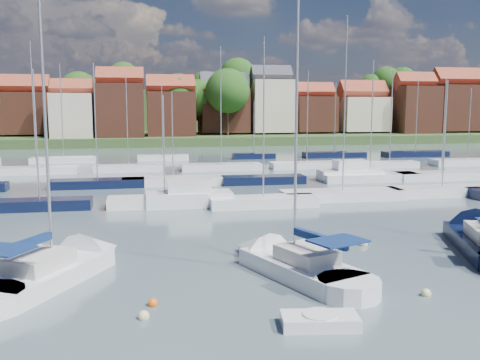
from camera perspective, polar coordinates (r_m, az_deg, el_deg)
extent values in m
plane|color=#475860|center=(64.44, -2.24, 0.64)|extent=(260.00, 260.00, 0.00)
cube|color=white|center=(26.89, -19.98, -9.79)|extent=(6.03, 7.70, 1.20)
cone|color=white|center=(30.35, -14.72, -7.54)|extent=(4.28, 4.47, 2.98)
cube|color=beige|center=(26.25, -20.76, -8.10)|extent=(3.25, 3.61, 0.70)
cylinder|color=#B2B2B7|center=(26.08, -20.06, 5.81)|extent=(0.14, 0.14, 13.23)
cylinder|color=#B2B2B7|center=(25.31, -22.28, -6.78)|extent=(1.99, 3.53, 0.10)
cube|color=navy|center=(25.27, -22.29, -6.45)|extent=(2.07, 3.45, 0.35)
cube|color=white|center=(26.37, 6.42, -9.70)|extent=(5.08, 7.23, 1.20)
cone|color=white|center=(29.60, 1.34, -7.67)|extent=(3.79, 4.05, 2.78)
cylinder|color=white|center=(24.00, 11.50, -11.63)|extent=(3.62, 3.62, 1.20)
cube|color=beige|center=(25.75, 7.10, -7.94)|extent=(2.85, 3.31, 0.70)
cylinder|color=#B2B2B7|center=(25.52, 6.01, 5.23)|extent=(0.14, 0.14, 12.36)
cylinder|color=#B2B2B7|center=(24.84, 8.50, -6.53)|extent=(1.48, 3.48, 0.10)
cube|color=navy|center=(24.81, 8.51, -6.19)|extent=(1.60, 3.38, 0.35)
cube|color=navy|center=(23.90, 10.41, -6.41)|extent=(2.82, 2.43, 0.08)
cone|color=black|center=(38.35, 22.95, -4.68)|extent=(4.43, 4.77, 3.34)
cube|color=white|center=(20.86, 8.51, -14.76)|extent=(3.03, 1.72, 0.56)
cylinder|color=white|center=(20.80, 8.52, -14.36)|extent=(1.33, 1.33, 0.36)
sphere|color=beige|center=(21.79, -10.25, -14.36)|extent=(0.47, 0.47, 0.47)
sphere|color=#D85914|center=(23.03, -9.28, -13.08)|extent=(0.44, 0.44, 0.44)
sphere|color=beige|center=(25.17, 19.20, -11.58)|extent=(0.44, 0.44, 0.44)
sphere|color=beige|center=(32.72, 13.00, -6.81)|extent=(0.54, 0.54, 0.54)
cube|color=black|center=(45.30, -20.57, -2.56)|extent=(8.01, 2.24, 1.00)
cylinder|color=#B2B2B7|center=(44.67, -20.92, 4.50)|extent=(0.12, 0.12, 10.16)
cube|color=white|center=(44.23, -8.01, -2.36)|extent=(9.22, 2.58, 1.00)
cylinder|color=#B2B2B7|center=(43.65, -8.13, 3.57)|extent=(0.12, 0.12, 8.18)
cube|color=white|center=(43.68, 2.49, -2.42)|extent=(8.78, 2.46, 1.00)
cylinder|color=#B2B2B7|center=(43.00, 2.54, 5.50)|extent=(0.12, 0.12, 11.06)
cube|color=white|center=(47.82, 10.87, -1.65)|extent=(10.79, 3.02, 1.00)
cylinder|color=#B2B2B7|center=(47.16, 11.13, 7.90)|extent=(0.12, 0.12, 14.87)
cube|color=white|center=(52.40, 20.73, -1.19)|extent=(10.13, 2.84, 1.00)
cylinder|color=#B2B2B7|center=(51.87, 21.02, 4.60)|extent=(0.12, 0.12, 9.59)
cube|color=white|center=(44.12, -5.46, -2.15)|extent=(7.00, 2.60, 1.40)
cube|color=white|center=(43.94, -5.48, -0.74)|extent=(3.50, 2.20, 1.30)
cube|color=black|center=(55.70, -14.95, -0.43)|extent=(9.30, 2.60, 1.00)
cylinder|color=#B2B2B7|center=(55.16, -15.18, 6.00)|extent=(0.12, 0.12, 11.48)
cube|color=white|center=(55.94, -7.13, -0.18)|extent=(10.40, 2.91, 1.00)
cylinder|color=#B2B2B7|center=(55.46, -7.22, 4.82)|extent=(0.12, 0.12, 8.77)
cube|color=black|center=(56.50, 2.49, -0.04)|extent=(8.80, 2.46, 1.00)
cylinder|color=#B2B2B7|center=(55.95, 2.54, 7.75)|extent=(0.12, 0.12, 14.33)
cube|color=white|center=(60.13, 13.67, 0.22)|extent=(10.73, 3.00, 1.00)
cylinder|color=#B2B2B7|center=(59.62, 13.88, 6.49)|extent=(0.12, 0.12, 12.14)
cube|color=white|center=(63.83, 20.67, 0.37)|extent=(10.48, 2.93, 1.00)
cylinder|color=#B2B2B7|center=(63.38, 20.92, 5.43)|extent=(0.12, 0.12, 10.28)
cube|color=white|center=(60.12, 11.66, 0.43)|extent=(7.00, 2.60, 1.40)
cube|color=white|center=(59.99, 11.69, 1.47)|extent=(3.50, 2.20, 1.30)
cube|color=white|center=(69.17, -20.86, 0.91)|extent=(9.71, 2.72, 1.00)
cylinder|color=#B2B2B7|center=(68.72, -21.19, 7.50)|extent=(0.12, 0.12, 14.88)
cube|color=white|center=(68.29, -11.81, 1.19)|extent=(8.49, 2.38, 1.00)
cylinder|color=#B2B2B7|center=(67.86, -11.96, 6.35)|extent=(0.12, 0.12, 11.31)
cube|color=white|center=(68.22, -2.02, 1.34)|extent=(10.16, 2.85, 1.00)
cylinder|color=#B2B2B7|center=(67.76, -2.05, 7.91)|extent=(0.12, 0.12, 14.59)
cube|color=white|center=(70.84, 7.12, 1.53)|extent=(9.53, 2.67, 1.00)
cylinder|color=#B2B2B7|center=(70.42, 7.21, 6.76)|extent=(0.12, 0.12, 11.91)
cube|color=white|center=(73.59, 15.64, 1.54)|extent=(7.62, 2.13, 1.00)
cylinder|color=#B2B2B7|center=(73.18, 15.84, 6.65)|extent=(0.12, 0.12, 12.13)
cube|color=white|center=(80.48, 23.07, 1.72)|extent=(10.17, 2.85, 1.00)
cylinder|color=#B2B2B7|center=(80.13, 23.28, 5.54)|extent=(0.12, 0.12, 9.73)
cube|color=white|center=(81.05, -18.26, 2.00)|extent=(9.24, 2.59, 1.00)
cylinder|color=#B2B2B7|center=(80.67, -18.48, 7.01)|extent=(0.12, 0.12, 13.17)
cube|color=white|center=(81.03, -8.21, 2.32)|extent=(7.57, 2.12, 1.00)
cylinder|color=#B2B2B7|center=(80.68, -8.29, 6.29)|extent=(0.12, 0.12, 10.24)
cube|color=black|center=(82.86, 1.49, 2.52)|extent=(6.58, 1.84, 1.00)
cylinder|color=#B2B2B7|center=(82.55, 1.50, 5.64)|extent=(0.12, 0.12, 8.01)
cube|color=black|center=(86.38, 10.02, 2.63)|extent=(9.92, 2.78, 1.00)
cylinder|color=#B2B2B7|center=(86.04, 10.12, 6.58)|extent=(0.12, 0.12, 10.92)
cube|color=black|center=(90.93, 18.17, 2.61)|extent=(10.55, 2.95, 1.00)
cylinder|color=#B2B2B7|center=(90.60, 18.34, 6.55)|extent=(0.12, 0.12, 11.51)
cube|color=#394D26|center=(140.80, -6.61, 4.70)|extent=(200.00, 70.00, 3.00)
cube|color=#394D26|center=(165.56, -7.19, 6.81)|extent=(200.00, 60.00, 14.00)
cube|color=brown|center=(123.61, -21.94, 6.64)|extent=(10.37, 9.97, 8.73)
cube|color=brown|center=(123.66, -22.07, 9.25)|extent=(10.57, 5.13, 5.13)
cube|color=beige|center=(113.18, -17.38, 6.53)|extent=(8.09, 8.80, 8.96)
cube|color=brown|center=(113.20, -17.49, 9.30)|extent=(8.25, 4.00, 4.00)
cube|color=brown|center=(113.33, -12.59, 7.22)|extent=(9.36, 10.17, 10.97)
cube|color=brown|center=(113.45, -12.69, 10.56)|extent=(9.54, 4.63, 4.63)
cube|color=brown|center=(115.11, -7.37, 6.96)|extent=(9.90, 8.56, 9.42)
cube|color=brown|center=(115.16, -7.43, 9.91)|extent=(10.10, 4.90, 4.90)
cube|color=brown|center=(121.28, -1.71, 7.37)|extent=(10.59, 8.93, 9.49)
cube|color=#383A42|center=(121.37, -1.73, 10.23)|extent=(10.80, 5.24, 5.24)
cube|color=beige|center=(122.47, 3.31, 7.87)|extent=(9.01, 8.61, 11.65)
cube|color=#383A42|center=(122.65, 3.33, 11.11)|extent=(9.19, 4.46, 4.46)
cube|color=brown|center=(126.48, 7.82, 6.99)|extent=(9.10, 9.34, 8.00)
cube|color=brown|center=(126.50, 7.87, 9.31)|extent=(9.28, 4.50, 4.50)
cube|color=beige|center=(130.22, 12.85, 6.87)|extent=(10.86, 9.59, 7.88)
cube|color=brown|center=(130.24, 12.92, 9.18)|extent=(11.07, 5.37, 5.37)
cube|color=brown|center=(132.89, 18.04, 7.10)|extent=(9.18, 9.96, 10.97)
cube|color=brown|center=(132.99, 18.17, 9.95)|extent=(9.36, 4.54, 4.54)
cube|color=brown|center=(139.73, 21.96, 7.15)|extent=(11.39, 9.67, 10.76)
cube|color=brown|center=(139.86, 22.11, 9.92)|extent=(11.62, 5.64, 5.64)
cylinder|color=#382619|center=(153.53, 15.24, 7.81)|extent=(0.50, 0.50, 4.47)
sphere|color=#2C5A1C|center=(153.66, 15.32, 10.08)|extent=(8.18, 8.18, 8.18)
cylinder|color=#382619|center=(119.94, -4.33, 5.86)|extent=(0.50, 0.50, 4.46)
sphere|color=#2C5A1C|center=(119.87, -4.36, 8.75)|extent=(8.15, 8.15, 8.15)
cylinder|color=#382619|center=(139.07, -0.24, 8.13)|extent=(0.50, 0.50, 5.15)
sphere|color=#2C5A1C|center=(139.26, -0.25, 11.00)|extent=(9.41, 9.41, 9.41)
cylinder|color=#382619|center=(139.69, -12.25, 7.99)|extent=(0.50, 0.50, 4.56)
sphere|color=#2C5A1C|center=(139.85, -12.33, 10.52)|extent=(8.34, 8.34, 8.34)
cylinder|color=#382619|center=(129.41, -16.68, 5.86)|extent=(0.50, 0.50, 5.15)
sphere|color=#2C5A1C|center=(129.38, -16.80, 8.95)|extent=(9.42, 9.42, 9.42)
cylinder|color=#382619|center=(133.99, -23.24, 6.71)|extent=(0.50, 0.50, 3.42)
sphere|color=#2C5A1C|center=(134.02, -23.35, 8.70)|extent=(6.26, 6.26, 6.26)
cylinder|color=#382619|center=(130.07, -0.19, 5.89)|extent=(0.50, 0.50, 3.77)
sphere|color=#2C5A1C|center=(129.98, -0.20, 8.15)|extent=(6.89, 6.89, 6.89)
cylinder|color=#382619|center=(115.70, -1.31, 5.99)|extent=(0.50, 0.50, 5.21)
sphere|color=#2C5A1C|center=(115.67, -1.32, 9.49)|extent=(9.53, 9.53, 9.53)
cylinder|color=#382619|center=(143.66, 19.41, 5.48)|extent=(0.50, 0.50, 2.97)
sphere|color=#2C5A1C|center=(143.58, 19.48, 7.09)|extent=(5.44, 5.44, 5.44)
cylinder|color=#382619|center=(117.38, -6.47, 5.88)|extent=(0.50, 0.50, 4.84)
sphere|color=#2C5A1C|center=(117.32, -6.53, 9.09)|extent=(8.85, 8.85, 8.85)
cylinder|color=#382619|center=(152.02, 13.79, 7.73)|extent=(0.50, 0.50, 3.72)
sphere|color=#2C5A1C|center=(152.10, 13.86, 9.63)|extent=(6.80, 6.80, 6.80)
cylinder|color=#382619|center=(133.28, 18.05, 5.61)|extent=(0.50, 0.50, 4.05)
sphere|color=#2C5A1C|center=(133.21, 18.15, 7.97)|extent=(7.40, 7.40, 7.40)
cylinder|color=#382619|center=(137.48, -3.69, 7.83)|extent=(0.50, 0.50, 3.93)
sphere|color=#2C5A1C|center=(137.58, -3.71, 10.06)|extent=(7.19, 7.19, 7.19)
cylinder|color=#382619|center=(129.71, 7.57, 5.83)|extent=(0.50, 0.50, 3.82)
sphere|color=#2C5A1C|center=(129.63, 7.61, 8.12)|extent=(6.99, 6.99, 6.99)
cylinder|color=#382619|center=(116.84, -14.48, 5.33)|extent=(0.50, 0.50, 3.48)
sphere|color=#2C5A1C|center=(116.74, -14.56, 7.65)|extent=(6.37, 6.37, 6.37)
cylinder|color=#382619|center=(142.59, 17.62, 5.55)|extent=(0.50, 0.50, 2.99)
sphere|color=#2C5A1C|center=(142.50, 17.69, 7.17)|extent=(5.46, 5.46, 5.46)
cylinder|color=#382619|center=(123.07, -4.41, 5.63)|extent=(0.50, 0.50, 3.25)
sphere|color=#2C5A1C|center=(122.97, -4.43, 7.68)|extent=(5.94, 5.94, 5.94)
cylinder|color=#382619|center=(124.27, -7.56, 5.55)|extent=(0.50, 0.50, 2.98)
sphere|color=#2C5A1C|center=(124.17, -7.60, 7.41)|extent=(5.46, 5.46, 5.46)
cylinder|color=#382619|center=(162.61, 16.84, 8.04)|extent=(0.50, 0.50, 4.29)
sphere|color=#2C5A1C|center=(162.75, 16.92, 10.09)|extent=(7.84, 7.84, 7.84)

